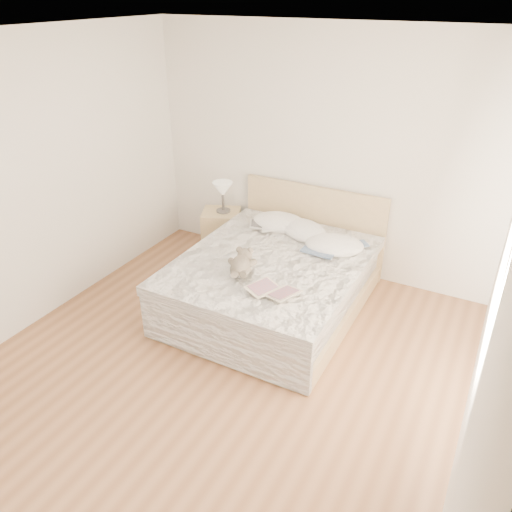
% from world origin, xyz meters
% --- Properties ---
extents(floor, '(4.00, 4.50, 0.00)m').
position_xyz_m(floor, '(0.00, 0.00, 0.00)').
color(floor, brown).
rests_on(floor, ground).
extents(ceiling, '(4.00, 4.50, 0.00)m').
position_xyz_m(ceiling, '(0.00, 0.00, 2.70)').
color(ceiling, white).
rests_on(ceiling, ground).
extents(wall_back, '(4.00, 0.02, 2.70)m').
position_xyz_m(wall_back, '(0.00, 2.25, 1.35)').
color(wall_back, white).
rests_on(wall_back, ground).
extents(wall_left, '(0.02, 4.50, 2.70)m').
position_xyz_m(wall_left, '(-2.00, 0.00, 1.35)').
color(wall_left, white).
rests_on(wall_left, ground).
extents(wall_right, '(0.02, 4.50, 2.70)m').
position_xyz_m(wall_right, '(2.00, 0.00, 1.35)').
color(wall_right, white).
rests_on(wall_right, ground).
extents(window, '(0.02, 1.30, 1.10)m').
position_xyz_m(window, '(1.99, 0.30, 1.45)').
color(window, white).
rests_on(window, wall_right).
extents(bed, '(1.72, 2.14, 1.00)m').
position_xyz_m(bed, '(0.00, 1.19, 0.31)').
color(bed, tan).
rests_on(bed, floor).
extents(nightstand, '(0.57, 0.55, 0.56)m').
position_xyz_m(nightstand, '(-1.11, 1.95, 0.28)').
color(nightstand, tan).
rests_on(nightstand, floor).
extents(table_lamp, '(0.25, 0.25, 0.38)m').
position_xyz_m(table_lamp, '(-1.09, 1.97, 0.83)').
color(table_lamp, '#45413C').
rests_on(table_lamp, nightstand).
extents(pillow_left, '(0.65, 0.48, 0.19)m').
position_xyz_m(pillow_left, '(-0.28, 1.85, 0.64)').
color(pillow_left, white).
rests_on(pillow_left, bed).
extents(pillow_middle, '(0.71, 0.64, 0.18)m').
position_xyz_m(pillow_middle, '(0.05, 1.78, 0.64)').
color(pillow_middle, white).
rests_on(pillow_middle, bed).
extents(pillow_right, '(0.70, 0.59, 0.18)m').
position_xyz_m(pillow_right, '(0.47, 1.61, 0.64)').
color(pillow_right, white).
rests_on(pillow_right, bed).
extents(blouse, '(0.56, 0.59, 0.02)m').
position_xyz_m(blouse, '(0.38, 1.58, 0.63)').
color(blouse, '#3E5270').
rests_on(blouse, bed).
extents(photo_book, '(0.39, 0.35, 0.02)m').
position_xyz_m(photo_book, '(-0.40, 1.68, 0.63)').
color(photo_book, white).
rests_on(photo_book, bed).
extents(childrens_book, '(0.49, 0.42, 0.03)m').
position_xyz_m(childrens_book, '(0.30, 0.53, 0.63)').
color(childrens_book, beige).
rests_on(childrens_book, bed).
extents(teddy_bear, '(0.35, 0.40, 0.18)m').
position_xyz_m(teddy_bear, '(-0.12, 0.68, 0.65)').
color(teddy_bear, '#645A4B').
rests_on(teddy_bear, bed).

